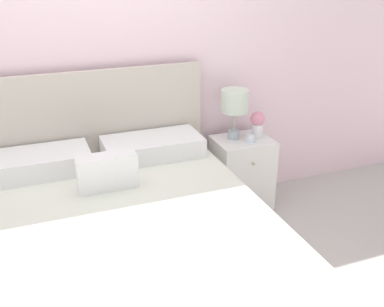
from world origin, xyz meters
TOP-DOWN VIEW (x-y plane):
  - ground_plane at (0.00, 0.00)m, footprint 12.00×12.00m
  - wall_back at (0.00, 0.07)m, footprint 8.00×0.06m
  - bed at (0.00, -0.99)m, footprint 1.72×2.14m
  - nightstand at (1.16, -0.20)m, footprint 0.45×0.39m
  - table_lamp at (1.10, -0.16)m, footprint 0.21×0.21m
  - flower_vase at (1.29, -0.20)m, footprint 0.12×0.12m
  - teacup at (1.19, -0.28)m, footprint 0.10×0.10m

SIDE VIEW (x-z plane):
  - ground_plane at x=0.00m, z-range 0.00..0.00m
  - nightstand at x=1.16m, z-range 0.00..0.60m
  - bed at x=0.00m, z-range -0.28..0.92m
  - teacup at x=1.19m, z-range 0.59..0.65m
  - flower_vase at x=1.29m, z-range 0.61..0.82m
  - table_lamp at x=1.10m, z-range 0.69..1.09m
  - wall_back at x=0.00m, z-range 0.00..2.60m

